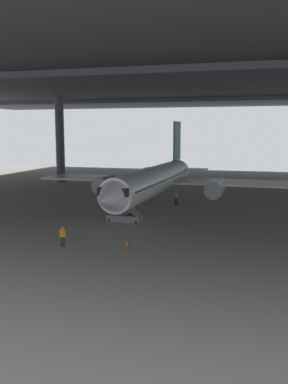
{
  "coord_description": "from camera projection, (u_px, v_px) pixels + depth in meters",
  "views": [
    {
      "loc": [
        13.05,
        -53.16,
        9.75
      ],
      "look_at": [
        -0.33,
        -4.67,
        2.54
      ],
      "focal_mm": 39.49,
      "sensor_mm": 36.0,
      "label": 1
    }
  ],
  "objects": [
    {
      "name": "ground_plane",
      "position": [
        156.0,
        206.0,
        55.55
      ],
      "size": [
        110.0,
        110.0,
        0.0
      ],
      "primitive_type": "plane",
      "color": "gray"
    },
    {
      "name": "crew_worker_by_stairs",
      "position": [
        114.0,
        207.0,
        49.69
      ],
      "size": [
        0.23,
        0.55,
        1.69
      ],
      "color": "#232838",
      "rests_on": "ground_plane"
    },
    {
      "name": "baggage_tug",
      "position": [
        135.0,
        189.0,
        67.94
      ],
      "size": [
        1.67,
        2.4,
        0.9
      ],
      "color": "yellow",
      "rests_on": "ground_plane"
    },
    {
      "name": "hangar_structure",
      "position": [
        177.0,
        86.0,
        66.29
      ],
      "size": [
        121.0,
        99.0,
        17.54
      ],
      "color": "#4C4F54",
      "rests_on": "ground_plane"
    },
    {
      "name": "airplane_main",
      "position": [
        155.0,
        180.0,
        55.08
      ],
      "size": [
        34.75,
        36.06,
        11.32
      ],
      "color": "white",
      "rests_on": "ground_plane"
    },
    {
      "name": "crew_worker_near_nose",
      "position": [
        63.0,
        236.0,
        35.81
      ],
      "size": [
        0.5,
        0.36,
        1.74
      ],
      "color": "#232838",
      "rests_on": "ground_plane"
    },
    {
      "name": "boarding_stairs",
      "position": [
        124.0,
        215.0,
        46.19
      ],
      "size": [
        4.22,
        1.65,
        4.63
      ],
      "color": "slate",
      "rests_on": "ground_plane"
    },
    {
      "name": "traffic_cone_orange",
      "position": [
        127.0,
        243.0,
        36.1
      ],
      "size": [
        0.36,
        0.36,
        0.6
      ],
      "color": "black",
      "rests_on": "ground_plane"
    }
  ]
}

